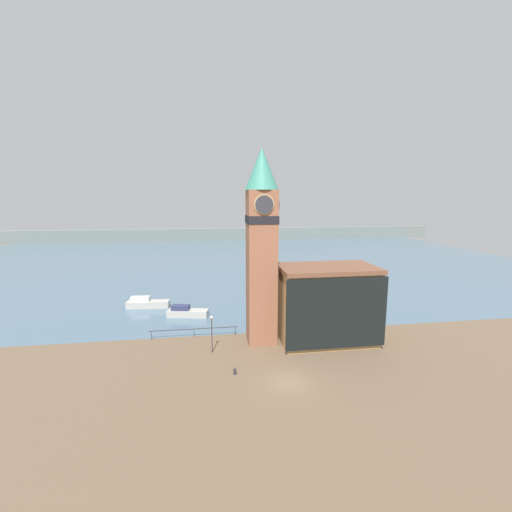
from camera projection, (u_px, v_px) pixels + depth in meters
The scene contains 10 objects.
ground_plane at pixel (288, 382), 31.98m from camera, with size 160.00×160.00×0.00m, color brown.
water at pixel (231, 256), 102.50m from camera, with size 160.00×120.00×0.00m.
far_shoreline at pixel (224, 234), 141.11m from camera, with size 180.00×3.00×5.00m.
pier_railing at pixel (194, 330), 42.25m from camera, with size 10.83×0.08×1.09m.
clock_tower at pixel (262, 243), 39.26m from camera, with size 3.78×3.78×22.56m.
pier_building at pixel (327, 304), 40.63m from camera, with size 11.46×6.91×9.15m.
boat_near at pixel (187, 312), 49.76m from camera, with size 6.06×2.89×1.67m.
boat_far at pixel (147, 303), 53.84m from camera, with size 6.62×2.21×1.79m.
mooring_bollard_near at pixel (235, 371), 33.35m from camera, with size 0.31×0.31×0.66m.
lamp_post at pixel (212, 327), 37.70m from camera, with size 0.32×0.32×4.24m.
Camera 1 is at (-7.33, -28.82, 16.94)m, focal length 24.00 mm.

